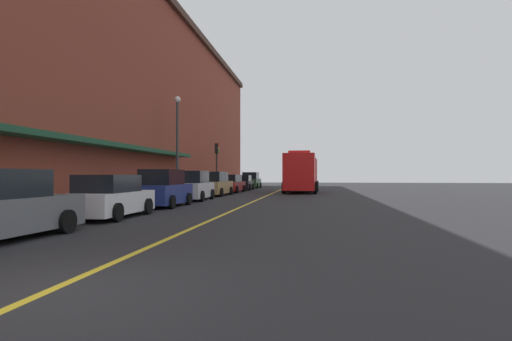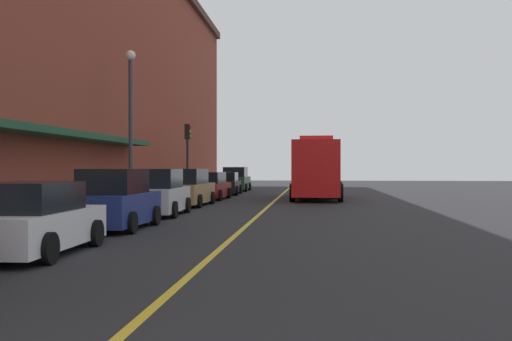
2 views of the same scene
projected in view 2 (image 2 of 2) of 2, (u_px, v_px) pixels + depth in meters
name	position (u px, v px, depth m)	size (l,w,h in m)	color
ground_plane	(267.00, 207.00, 28.30)	(112.00, 112.00, 0.00)	#232326
sidewalk_left	(139.00, 205.00, 28.89)	(2.40, 70.00, 0.15)	#9E9B93
lane_center_stripe	(267.00, 207.00, 28.30)	(0.16, 70.00, 0.01)	gold
brick_building_left	(11.00, 46.00, 28.39)	(10.48, 64.00, 15.19)	brown
parked_car_1	(34.00, 220.00, 13.01)	(2.04, 4.40, 1.58)	silver
parked_car_2	(115.00, 201.00, 18.33)	(1.98, 4.16, 1.84)	navy
parked_car_3	(158.00, 194.00, 23.55)	(2.09, 4.37, 1.82)	silver
parked_car_4	(188.00, 189.00, 29.32)	(2.11, 4.95, 1.81)	#A5844C
parked_car_5	(210.00, 187.00, 35.08)	(2.10, 4.74, 1.60)	maroon
parked_car_6	(225.00, 184.00, 41.37)	(2.10, 4.61, 1.54)	black
parked_car_7	(236.00, 180.00, 47.52)	(2.09, 4.64, 1.89)	#2D5133
fire_truck	(318.00, 170.00, 35.76)	(3.09, 9.32, 3.58)	red
parking_meter_1	(11.00, 201.00, 15.00)	(0.14, 0.18, 1.33)	#4C4C51
street_lamp_left	(131.00, 111.00, 26.78)	(0.44, 0.44, 6.94)	#33383D
traffic_light_near	(188.00, 146.00, 35.78)	(0.38, 0.36, 4.30)	#232326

